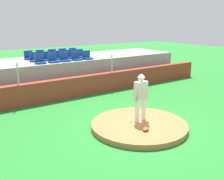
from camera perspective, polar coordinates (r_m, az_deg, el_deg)
ground_plane at (r=9.85m, az=5.95°, el=-8.38°), size 60.00×60.00×0.00m
pitchers_mound at (r=9.81m, az=5.97°, el=-7.85°), size 3.57×3.57×0.19m
pitcher at (r=9.69m, az=6.36°, el=-0.92°), size 0.78×0.32×1.82m
baseball at (r=9.82m, az=4.15°, el=-6.93°), size 0.07×0.07×0.07m
fielding_glove at (r=9.13m, az=7.47°, el=-8.67°), size 0.36×0.32×0.11m
brick_barrier at (r=13.70m, az=-7.87°, el=0.62°), size 17.96×0.40×1.05m
fence_post_left at (r=12.47m, az=-20.04°, el=3.27°), size 0.06×0.06×1.01m
fence_post_right at (r=14.63m, az=-0.02°, el=5.80°), size 0.06×0.06×1.01m
bleacher_platform at (r=15.87m, az=-12.09°, el=3.63°), size 15.71×3.61×1.70m
stadium_chair_0 at (r=14.05m, az=-15.61°, el=6.14°), size 0.48×0.44×0.50m
stadium_chair_1 at (r=14.30m, az=-12.83°, el=6.46°), size 0.48×0.44×0.50m
stadium_chair_2 at (r=14.53m, az=-10.40°, el=6.72°), size 0.48×0.44×0.50m
stadium_chair_3 at (r=14.86m, az=-7.89°, el=7.00°), size 0.48×0.44×0.50m
stadium_chair_4 at (r=15.15m, az=-5.52°, el=7.22°), size 0.48×0.44×0.50m
stadium_chair_5 at (r=14.91m, az=-16.68°, el=6.54°), size 0.48×0.44×0.50m
stadium_chair_6 at (r=15.08m, az=-14.17°, el=6.81°), size 0.48×0.44×0.50m
stadium_chair_7 at (r=15.34m, az=-11.70°, el=7.08°), size 0.48×0.44×0.50m
stadium_chair_8 at (r=15.64m, az=-9.29°, el=7.34°), size 0.48×0.44×0.50m
stadium_chair_9 at (r=15.93m, az=-7.07°, el=7.56°), size 0.48×0.44×0.50m
stadium_chair_10 at (r=15.76m, az=-17.81°, el=6.88°), size 0.48×0.44×0.50m
stadium_chair_11 at (r=15.95m, az=-15.43°, el=7.15°), size 0.48×0.44×0.50m
stadium_chair_12 at (r=16.18m, az=-12.92°, el=7.41°), size 0.48×0.44×0.50m
stadium_chair_13 at (r=16.48m, az=-10.70°, el=7.66°), size 0.48×0.44×0.50m
stadium_chair_14 at (r=16.74m, az=-8.51°, el=7.87°), size 0.48×0.44×0.50m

